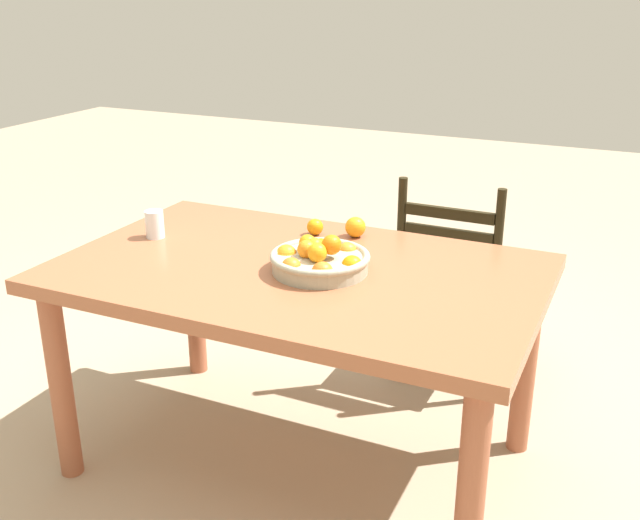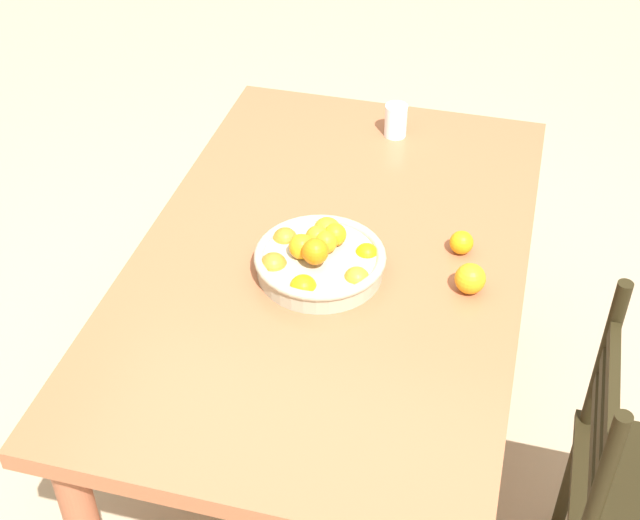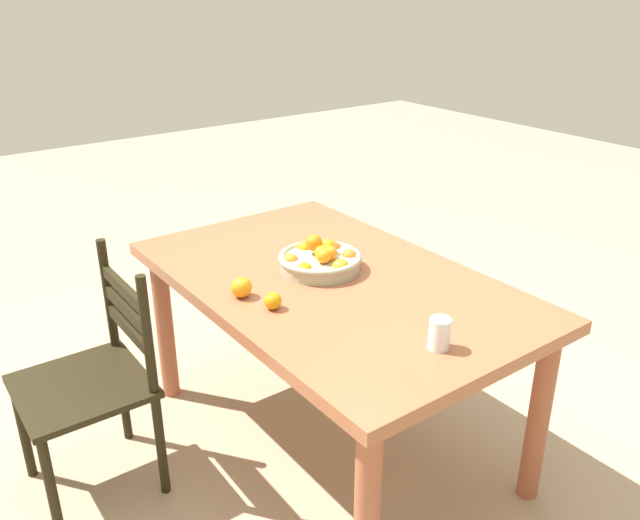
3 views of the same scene
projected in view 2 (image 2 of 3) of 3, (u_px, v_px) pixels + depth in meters
name	position (u px, v px, depth m)	size (l,w,h in m)	color
ground_plane	(330.00, 443.00, 2.77)	(12.00, 12.00, 0.00)	tan
dining_table	(331.00, 281.00, 2.35)	(1.59, 0.99, 0.76)	#9B5738
fruit_bowl	(319.00, 259.00, 2.20)	(0.33, 0.33, 0.13)	#A3A48C
orange_loose_0	(470.00, 279.00, 2.15)	(0.08, 0.08, 0.08)	orange
orange_loose_1	(461.00, 243.00, 2.27)	(0.06, 0.06, 0.06)	orange
drinking_glass	(396.00, 121.00, 2.71)	(0.07, 0.07, 0.10)	silver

